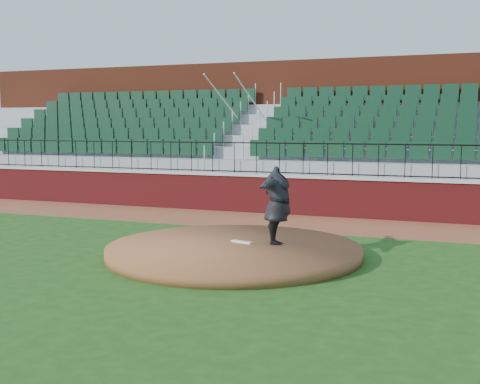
{
  "coord_description": "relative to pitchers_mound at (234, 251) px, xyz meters",
  "views": [
    {
      "loc": [
        5.31,
        -11.99,
        2.87
      ],
      "look_at": [
        0.0,
        1.5,
        1.3
      ],
      "focal_mm": 46.12,
      "sensor_mm": 36.0,
      "label": 1
    }
  ],
  "objects": [
    {
      "name": "pitchers_mound",
      "position": [
        0.0,
        0.0,
        0.0
      ],
      "size": [
        5.6,
        5.6,
        0.25
      ],
      "primitive_type": "cylinder",
      "color": "brown",
      "rests_on": "ground"
    },
    {
      "name": "pitching_rubber",
      "position": [
        0.05,
        0.35,
        0.14
      ],
      "size": [
        0.55,
        0.27,
        0.04
      ],
      "primitive_type": "cube",
      "rotation": [
        0.0,
        0.0,
        -0.28
      ],
      "color": "white",
      "rests_on": "pitchers_mound"
    },
    {
      "name": "field_wall",
      "position": [
        -0.31,
        6.65,
        0.47
      ],
      "size": [
        34.0,
        0.35,
        1.2
      ],
      "primitive_type": "cube",
      "color": "maroon",
      "rests_on": "ground"
    },
    {
      "name": "wall_cap",
      "position": [
        -0.31,
        6.65,
        1.12
      ],
      "size": [
        34.0,
        0.45,
        0.1
      ],
      "primitive_type": "cube",
      "color": "#B7B7B7",
      "rests_on": "field_wall"
    },
    {
      "name": "warning_track",
      "position": [
        -0.31,
        5.05,
        -0.12
      ],
      "size": [
        34.0,
        3.2,
        0.01
      ],
      "primitive_type": "cube",
      "color": "brown",
      "rests_on": "ground"
    },
    {
      "name": "ground",
      "position": [
        -0.31,
        -0.35,
        -0.12
      ],
      "size": [
        90.0,
        90.0,
        0.0
      ],
      "primitive_type": "plane",
      "color": "#1C4513",
      "rests_on": "ground"
    },
    {
      "name": "pitcher",
      "position": [
        0.85,
        0.47,
        0.99
      ],
      "size": [
        0.76,
        2.18,
        1.74
      ],
      "primitive_type": "imported",
      "rotation": [
        0.0,
        0.0,
        1.66
      ],
      "color": "black",
      "rests_on": "pitchers_mound"
    },
    {
      "name": "wall_railing",
      "position": [
        -0.31,
        6.65,
        1.67
      ],
      "size": [
        34.0,
        0.05,
        1.0
      ],
      "primitive_type": null,
      "color": "black",
      "rests_on": "wall_cap"
    },
    {
      "name": "seating_stands",
      "position": [
        -0.31,
        9.38,
        2.18
      ],
      "size": [
        34.0,
        5.1,
        4.6
      ],
      "primitive_type": null,
      "color": "gray",
      "rests_on": "ground"
    },
    {
      "name": "concourse_wall",
      "position": [
        -0.31,
        12.18,
        2.62
      ],
      "size": [
        34.0,
        0.5,
        5.5
      ],
      "primitive_type": "cube",
      "color": "maroon",
      "rests_on": "ground"
    }
  ]
}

